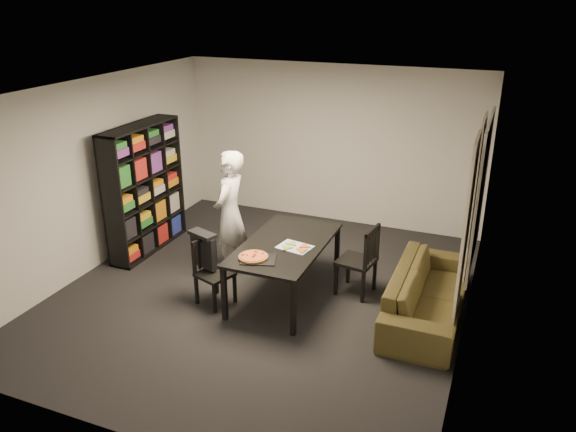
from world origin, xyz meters
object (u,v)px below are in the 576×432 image
at_px(chair_left, 210,267).
at_px(chair_right, 363,256).
at_px(pepperoni_pizza, 253,257).
at_px(sofa, 428,293).
at_px(bookshelf, 144,189).
at_px(baking_tray, 259,259).
at_px(person, 230,214).
at_px(dining_table, 285,248).

relative_size(chair_left, chair_right, 0.89).
height_order(pepperoni_pizza, sofa, pepperoni_pizza).
bearing_deg(chair_left, bookshelf, 77.48).
height_order(chair_left, baking_tray, chair_left).
bearing_deg(pepperoni_pizza, chair_left, 175.30).
distance_m(person, pepperoni_pizza, 1.12).
bearing_deg(bookshelf, baking_tray, -24.74).
relative_size(bookshelf, chair_right, 2.01).
height_order(person, sofa, person).
xyz_separation_m(bookshelf, chair_right, (3.35, -0.16, -0.41)).
height_order(dining_table, sofa, dining_table).
bearing_deg(chair_right, sofa, 84.85).
height_order(chair_right, sofa, chair_right).
height_order(chair_left, pepperoni_pizza, chair_left).
bearing_deg(person, sofa, 83.51).
height_order(dining_table, chair_left, chair_left).
relative_size(chair_right, person, 0.54).
height_order(baking_tray, pepperoni_pizza, pepperoni_pizza).
bearing_deg(bookshelf, chair_right, -2.67).
distance_m(baking_tray, sofa, 2.06).
distance_m(dining_table, chair_right, 0.99).
distance_m(dining_table, sofa, 1.82).
relative_size(chair_right, sofa, 0.46).
bearing_deg(bookshelf, chair_left, -31.96).
relative_size(dining_table, sofa, 0.85).
distance_m(chair_right, baking_tray, 1.39).
relative_size(bookshelf, baking_tray, 4.75).
height_order(dining_table, baking_tray, baking_tray).
bearing_deg(pepperoni_pizza, sofa, 20.03).
xyz_separation_m(dining_table, sofa, (1.77, 0.16, -0.36)).
height_order(bookshelf, pepperoni_pizza, bookshelf).
height_order(bookshelf, chair_right, bookshelf).
xyz_separation_m(bookshelf, dining_table, (2.44, -0.53, -0.29)).
xyz_separation_m(bookshelf, chair_left, (1.64, -1.02, -0.47)).
bearing_deg(chair_left, sofa, -56.15).
xyz_separation_m(chair_left, chair_right, (1.71, 0.87, 0.06)).
xyz_separation_m(dining_table, pepperoni_pizza, (-0.18, -0.55, 0.09)).
height_order(dining_table, pepperoni_pizza, pepperoni_pizza).
height_order(baking_tray, sofa, baking_tray).
height_order(chair_left, person, person).
relative_size(person, sofa, 0.85).
xyz_separation_m(pepperoni_pizza, sofa, (1.95, 0.71, -0.45)).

